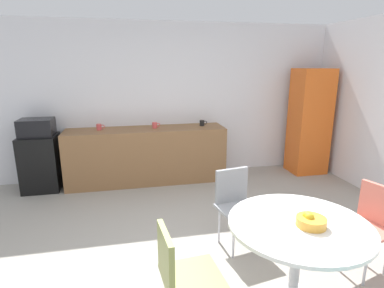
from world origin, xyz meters
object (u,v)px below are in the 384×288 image
chair_olive (179,269)px  mug_green (99,127)px  fruit_bowl (311,221)px  chair_gray (235,198)px  mug_white (155,125)px  microwave (37,127)px  locker_cabinet (309,122)px  chair_coral (372,218)px  mug_red (202,123)px  round_table (298,238)px  mini_fridge (41,163)px

chair_olive → mug_green: size_ratio=6.43×
chair_olive → fruit_bowl: size_ratio=3.71×
chair_gray → mug_white: bearing=107.4°
chair_gray → fruit_bowl: (0.23, -1.01, 0.25)m
microwave → locker_cabinet: 4.51m
chair_gray → mug_green: mug_green is taller
chair_coral → fruit_bowl: fruit_bowl is taller
mug_white → mug_red: 0.80m
microwave → chair_coral: 4.50m
microwave → locker_cabinet: size_ratio=0.26×
round_table → chair_gray: chair_gray is taller
chair_gray → mug_white: mug_white is taller
microwave → locker_cabinet: locker_cabinet is taller
microwave → mug_green: bearing=3.5°
round_table → mug_red: 3.10m
chair_coral → fruit_bowl: (-0.87, -0.34, 0.25)m
round_table → mug_green: size_ratio=8.51×
mini_fridge → round_table: mini_fridge is taller
chair_olive → fruit_bowl: bearing=1.4°
mug_white → chair_gray: bearing=-72.6°
chair_gray → fruit_bowl: 1.07m
round_table → mug_red: mug_red is taller
chair_coral → fruit_bowl: size_ratio=3.71×
mug_white → mug_red: size_ratio=1.00×
microwave → chair_gray: size_ratio=0.58×
microwave → mug_green: microwave is taller
microwave → mug_white: (1.78, 0.02, -0.04)m
fruit_bowl → round_table: bearing=131.1°
chair_gray → mug_green: (-1.54, 2.13, 0.43)m
locker_cabinet → mug_white: bearing=177.5°
mini_fridge → chair_olive: 3.52m
chair_gray → fruit_bowl: fruit_bowl is taller
microwave → locker_cabinet: (4.51, -0.10, -0.07)m
locker_cabinet → mug_green: locker_cabinet is taller
chair_coral → chair_olive: same height
chair_coral → mug_green: mug_green is taller
microwave → round_table: (2.61, -3.02, -0.40)m
locker_cabinet → mug_green: bearing=177.5°
microwave → round_table: 4.01m
locker_cabinet → mug_red: (-1.92, 0.15, 0.02)m
locker_cabinet → chair_gray: size_ratio=2.22×
mini_fridge → locker_cabinet: size_ratio=0.47×
round_table → mug_white: (-0.83, 3.04, 0.35)m
locker_cabinet → round_table: locker_cabinet is taller
microwave → mug_white: size_ratio=3.72×
mug_green → microwave: bearing=-176.5°
mini_fridge → chair_olive: size_ratio=1.04×
locker_cabinet → chair_coral: locker_cabinet is taller
mug_white → mug_red: bearing=2.3°
chair_gray → mug_red: (0.15, 2.12, 0.43)m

